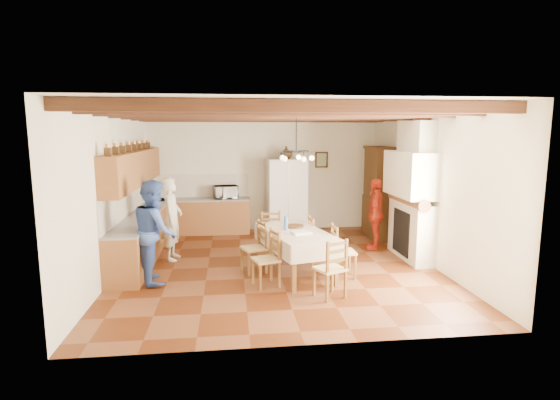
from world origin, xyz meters
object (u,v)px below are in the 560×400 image
object	(u,v)px
hutch	(378,192)
microwave	(226,192)
person_man	(172,219)
person_woman_red	(375,214)
dining_table	(296,235)
chair_end_near	(330,268)
chair_end_far	(271,235)
chair_left_far	(254,247)
person_woman_blue	(155,231)
chair_left_near	(266,258)
chair_right_far	(319,241)
refrigerator	(287,196)
chair_right_near	(344,251)

from	to	relation	value
hutch	microwave	world-z (taller)	hutch
person_man	person_woman_red	world-z (taller)	person_man
dining_table	chair_end_near	size ratio (longest dim) A/B	2.14
dining_table	chair_end_far	distance (m)	1.17
chair_left_far	person_man	xyz separation A→B (m)	(-1.60, 1.01, 0.37)
person_woman_red	microwave	bearing A→B (deg)	-96.00
person_man	person_woman_blue	bearing A→B (deg)	178.93
chair_left_near	person_man	size ratio (longest dim) A/B	0.57
chair_right_far	person_woman_blue	xyz separation A→B (m)	(-3.03, -0.62, 0.42)
microwave	person_woman_red	bearing A→B (deg)	-44.90
hutch	chair_end_near	xyz separation A→B (m)	(-2.09, -3.81, -0.64)
person_woman_red	chair_right_far	bearing A→B (deg)	-30.62
chair_end_far	microwave	size ratio (longest dim) A/B	1.63
person_woman_red	chair_end_far	bearing A→B (deg)	-54.16
dining_table	person_woman_blue	world-z (taller)	person_woman_blue
chair_right_far	person_woman_blue	distance (m)	3.12
chair_left_near	chair_left_far	bearing A→B (deg)	174.87
chair_left_far	person_man	world-z (taller)	person_man
refrigerator	person_woman_red	xyz separation A→B (m)	(1.75, -1.76, -0.16)
chair_left_far	person_woman_blue	size ratio (longest dim) A/B	0.54
hutch	person_woman_red	xyz separation A→B (m)	(-0.45, -1.12, -0.32)
refrigerator	hutch	xyz separation A→B (m)	(2.20, -0.65, 0.16)
person_man	person_woman_blue	distance (m)	1.31
chair_right_near	chair_end_near	bearing A→B (deg)	152.74
person_woman_red	person_woman_blue	bearing A→B (deg)	-45.14
chair_left_far	person_woman_red	xyz separation A→B (m)	(2.77, 1.33, 0.31)
refrigerator	chair_left_far	world-z (taller)	refrigerator
chair_right_far	chair_end_far	size ratio (longest dim) A/B	1.00
person_man	microwave	size ratio (longest dim) A/B	2.88
person_woman_blue	person_woman_red	xyz separation A→B (m)	(4.49, 1.63, -0.10)
hutch	chair_left_far	xyz separation A→B (m)	(-3.22, -2.45, -0.64)
chair_end_near	person_woman_blue	size ratio (longest dim) A/B	0.54
person_man	chair_left_far	bearing A→B (deg)	-118.13
dining_table	chair_right_far	xyz separation A→B (m)	(0.55, 0.54, -0.25)
refrigerator	chair_end_near	bearing A→B (deg)	-89.80
chair_left_far	chair_right_near	world-z (taller)	same
refrigerator	person_woman_red	world-z (taller)	refrigerator
chair_left_near	chair_right_near	distance (m)	1.46
chair_left_far	microwave	distance (m)	3.40
chair_end_far	person_woman_red	bearing A→B (deg)	11.27
person_woman_blue	person_woman_red	world-z (taller)	person_woman_blue
chair_left_near	chair_end_near	size ratio (longest dim) A/B	1.00
refrigerator	chair_right_near	size ratio (longest dim) A/B	1.99
dining_table	person_man	distance (m)	2.66
chair_left_far	microwave	world-z (taller)	microwave
chair_left_near	chair_right_far	world-z (taller)	same
chair_right_far	chair_end_far	bearing A→B (deg)	56.49
dining_table	hutch	bearing A→B (deg)	47.21
hutch	person_woman_red	bearing A→B (deg)	-108.85
chair_end_near	person_woman_blue	bearing A→B (deg)	-45.08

